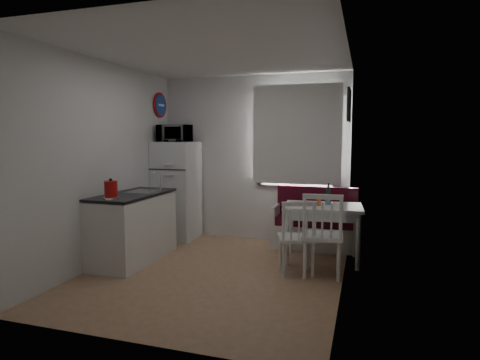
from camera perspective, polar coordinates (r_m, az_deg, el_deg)
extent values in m
cube|color=#9E7854|center=(4.99, -3.69, -13.03)|extent=(3.00, 3.50, 0.02)
cube|color=white|center=(4.82, -3.91, 17.67)|extent=(3.00, 3.50, 0.02)
cube|color=white|center=(6.39, 1.89, 3.08)|extent=(3.00, 0.02, 2.60)
cube|color=white|center=(3.17, -15.33, -0.11)|extent=(3.00, 0.02, 2.60)
cube|color=white|center=(5.45, -18.68, 2.26)|extent=(0.02, 3.50, 2.60)
cube|color=white|center=(4.41, 14.68, 1.58)|extent=(0.02, 3.50, 2.60)
cube|color=white|center=(6.20, 8.11, 5.94)|extent=(1.22, 0.06, 1.47)
cube|color=white|center=(6.13, 8.01, 6.41)|extent=(1.35, 0.02, 1.50)
cube|color=white|center=(5.53, -14.92, -6.69)|extent=(0.60, 1.30, 0.86)
cube|color=black|center=(5.45, -15.05, -2.02)|extent=(0.62, 1.32, 0.03)
cube|color=#99999E|center=(5.65, -13.51, -2.05)|extent=(0.40, 0.40, 0.10)
cylinder|color=silver|center=(5.71, -11.25, -0.10)|extent=(0.02, 0.02, 0.26)
cylinder|color=navy|center=(6.67, -11.26, 10.40)|extent=(0.03, 0.40, 0.40)
cube|color=black|center=(5.52, 15.20, 10.21)|extent=(0.04, 0.52, 0.42)
cube|color=white|center=(6.09, 10.59, -7.90)|extent=(1.25, 0.48, 0.35)
cube|color=#520A1D|center=(6.04, 10.63, -5.77)|extent=(1.19, 0.44, 0.12)
cube|color=#520A1D|center=(6.17, 10.88, -2.98)|extent=(1.19, 0.10, 0.44)
cube|color=white|center=(5.37, 11.71, -3.75)|extent=(1.05, 0.78, 0.04)
cube|color=white|center=(5.38, 11.69, -4.58)|extent=(0.94, 0.67, 0.12)
cylinder|color=white|center=(5.44, 11.62, -7.63)|extent=(0.06, 0.06, 0.71)
cube|color=white|center=(4.91, 8.02, -8.15)|extent=(0.52, 0.51, 0.04)
cube|color=white|center=(4.68, 7.70, -5.81)|extent=(0.39, 0.16, 0.44)
cube|color=white|center=(4.86, 11.63, -7.77)|extent=(0.50, 0.48, 0.04)
cube|color=white|center=(4.60, 11.44, -5.10)|extent=(0.45, 0.08, 0.49)
cube|color=white|center=(6.53, -8.99, -1.50)|extent=(0.62, 0.62, 1.56)
imported|color=white|center=(6.43, -9.32, 6.57)|extent=(0.49, 0.33, 0.27)
cylinder|color=#BB100E|center=(4.97, -17.88, -1.28)|extent=(0.18, 0.18, 0.24)
cylinder|color=orange|center=(5.31, 11.13, -3.11)|extent=(0.06, 0.06, 0.09)
cylinder|color=#7BA9D1|center=(5.40, 12.37, -2.90)|extent=(0.07, 0.07, 0.11)
cylinder|color=white|center=(5.42, 8.57, -3.28)|extent=(0.25, 0.25, 0.02)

